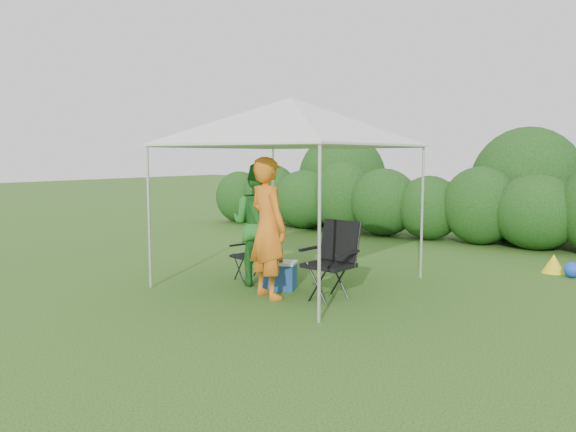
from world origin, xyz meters
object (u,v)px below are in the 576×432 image
Objects in this scene: woman at (259,225)px; cooler at (279,275)px; canopy at (291,122)px; chair_left at (252,249)px; man at (268,228)px; chair_right at (333,255)px.

woman is 3.12× the size of cooler.
canopy is 1.62m from woman.
canopy is 5.22× the size of cooler.
chair_left is 0.45× the size of woman.
chair_left is at bearing -20.27° from man.
man reaches higher than chair_left.
woman is at bearing -21.38° from man.
man is (0.27, -0.91, -1.49)m from canopy.
man is at bearing 129.51° from woman.
cooler is at bearing -75.03° from canopy.
chair_left is at bearing -169.57° from canopy.
canopy is 1.59× the size of man.
chair_right is at bearing -127.70° from man.
chair_right is 0.97m from man.
cooler is at bearing -51.79° from man.
chair_left is 0.64m from woman.
chair_right is 1.29× the size of chair_left.
canopy is 2.89× the size of chair_right.
canopy is 1.67× the size of woman.
chair_right is at bearing 2.36° from chair_left.
woman is (-1.34, 0.02, 0.32)m from chair_right.
man is (0.94, -0.79, 0.50)m from chair_left.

